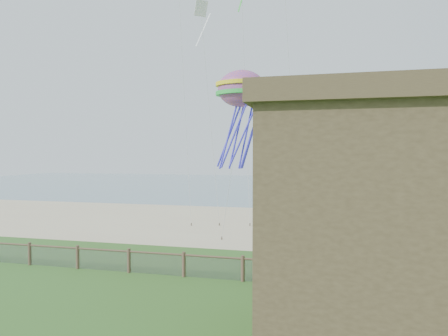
{
  "coord_description": "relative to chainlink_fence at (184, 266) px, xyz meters",
  "views": [
    {
      "loc": [
        6.63,
        -12.68,
        6.13
      ],
      "look_at": [
        1.58,
        8.0,
        5.39
      ],
      "focal_mm": 32.0,
      "sensor_mm": 36.0,
      "label": 1
    }
  ],
  "objects": [
    {
      "name": "octopus_kite",
      "position": [
        1.76,
        5.78,
        7.93
      ],
      "size": [
        3.83,
        3.25,
        6.7
      ],
      "primitive_type": null,
      "rotation": [
        0.0,
        0.0,
        -0.34
      ],
      "color": "orange"
    },
    {
      "name": "ocean",
      "position": [
        0.0,
        60.0,
        -0.55
      ],
      "size": [
        160.0,
        68.0,
        0.02
      ],
      "primitive_type": "cube",
      "color": "slate",
      "rests_on": "ground"
    },
    {
      "name": "picnic_table",
      "position": [
        7.4,
        -1.0,
        -0.19
      ],
      "size": [
        2.09,
        1.87,
        0.73
      ],
      "primitive_type": null,
      "rotation": [
        0.0,
        0.0,
        0.41
      ],
      "color": "brown",
      "rests_on": "ground"
    },
    {
      "name": "kite_white",
      "position": [
        -2.19,
        10.18,
        15.58
      ],
      "size": [
        2.09,
        2.18,
        2.95
      ],
      "primitive_type": null,
      "rotation": [
        0.44,
        0.0,
        0.7
      ],
      "color": "white"
    },
    {
      "name": "ground",
      "position": [
        0.0,
        -6.0,
        -0.55
      ],
      "size": [
        160.0,
        160.0,
        0.0
      ],
      "primitive_type": "plane",
      "color": "#385E20",
      "rests_on": "ground"
    },
    {
      "name": "sand_beach",
      "position": [
        0.0,
        16.0,
        -0.55
      ],
      "size": [
        72.0,
        20.0,
        0.02
      ],
      "primitive_type": "cube",
      "color": "#C5B38E",
      "rests_on": "ground"
    },
    {
      "name": "chainlink_fence",
      "position": [
        0.0,
        0.0,
        0.0
      ],
      "size": [
        36.2,
        0.2,
        1.25
      ],
      "primitive_type": null,
      "color": "#4E3A2C",
      "rests_on": "ground"
    }
  ]
}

